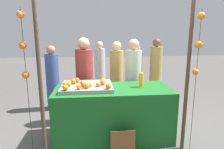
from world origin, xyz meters
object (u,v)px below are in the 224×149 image
object	(u,v)px
orange_1	(90,84)
orange_0	(77,80)
vendor_left	(85,83)
juice_bottle	(141,80)
vendor_right	(133,82)
chalkboard_sign	(123,145)
stall_counter	(113,113)

from	to	relation	value
orange_1	orange_0	bearing A→B (deg)	124.57
orange_1	vendor_left	distance (m)	0.85
juice_bottle	vendor_right	xyz separation A→B (m)	(0.02, 0.74, -0.23)
chalkboard_sign	vendor_right	xyz separation A→B (m)	(0.42, 1.36, 0.57)
orange_1	juice_bottle	xyz separation A→B (m)	(0.86, 0.12, 0.02)
stall_counter	juice_bottle	xyz separation A→B (m)	(0.48, 0.02, 0.56)
orange_0	chalkboard_sign	bearing A→B (deg)	-50.21
stall_counter	vendor_left	distance (m)	0.94
orange_0	juice_bottle	size ratio (longest dim) A/B	0.32
stall_counter	vendor_right	distance (m)	0.97
stall_counter	orange_1	world-z (taller)	orange_1
orange_0	juice_bottle	xyz separation A→B (m)	(1.08, -0.19, 0.02)
juice_bottle	vendor_left	size ratio (longest dim) A/B	0.15
orange_1	vendor_left	size ratio (longest dim) A/B	0.05
juice_bottle	chalkboard_sign	bearing A→B (deg)	-122.66
orange_0	stall_counter	bearing A→B (deg)	-19.46
orange_1	chalkboard_sign	bearing A→B (deg)	-47.29
stall_counter	vendor_right	world-z (taller)	vendor_right
chalkboard_sign	juice_bottle	bearing A→B (deg)	57.34
stall_counter	orange_1	distance (m)	0.67
orange_0	juice_bottle	world-z (taller)	juice_bottle
vendor_right	orange_0	bearing A→B (deg)	-153.60
orange_1	juice_bottle	size ratio (longest dim) A/B	0.31
orange_0	vendor_left	bearing A→B (deg)	77.91
vendor_left	stall_counter	bearing A→B (deg)	-55.54
orange_0	chalkboard_sign	xyz separation A→B (m)	(0.68, -0.82, -0.78)
orange_0	vendor_right	size ratio (longest dim) A/B	0.05
orange_0	chalkboard_sign	distance (m)	1.32
orange_0	vendor_left	world-z (taller)	vendor_left
juice_bottle	vendor_right	size ratio (longest dim) A/B	0.15
orange_0	chalkboard_sign	size ratio (longest dim) A/B	0.19
stall_counter	vendor_left	xyz separation A→B (m)	(-0.49, 0.72, 0.35)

